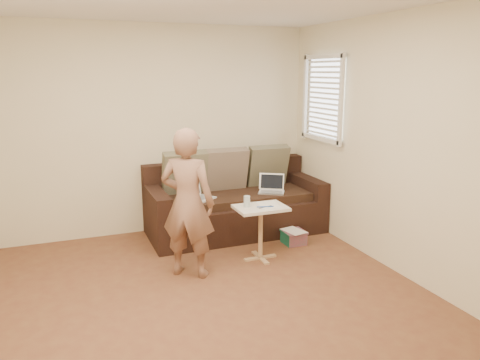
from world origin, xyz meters
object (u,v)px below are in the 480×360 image
Objects in this scene: laptop_silver at (271,193)px; striped_box at (294,237)px; sofa at (236,200)px; drinking_glass at (247,201)px; person at (188,203)px; laptop_white at (199,200)px; side_table at (260,233)px.

striped_box is at bearing -49.56° from laptop_silver.
drinking_glass is at bearing -103.20° from sofa.
laptop_silver is at bearing -20.49° from sofa.
drinking_glass is (0.69, 0.15, -0.09)m from person.
sofa is 0.89m from striped_box.
person is (-0.90, -1.03, 0.33)m from sofa.
laptop_white is (-0.94, 0.03, 0.00)m from laptop_silver.
drinking_glass is (-0.63, -0.72, 0.14)m from laptop_silver.
drinking_glass is 0.46× the size of striped_box.
person is at bearing -168.00° from drinking_glass.
laptop_silver is 1.23× the size of striped_box.
laptop_silver is 2.68× the size of drinking_glass.
side_table is 0.67m from striped_box.
person reaches higher than laptop_silver.
laptop_silver is 0.93m from side_table.
side_table is at bearing -153.66° from striped_box.
side_table is 2.31× the size of striped_box.
person reaches higher than sofa.
sofa is 0.54m from laptop_white.
side_table is at bearing -93.82° from sofa.
side_table is (-0.06, -0.92, -0.12)m from sofa.
laptop_white is 0.82m from drinking_glass.
striped_box is at bearing 26.34° from side_table.
person is at bearing -149.71° from laptop_white.
person reaches higher than side_table.
drinking_glass is (-0.21, -0.88, 0.24)m from sofa.
striped_box is (1.40, 0.38, -0.68)m from person.
laptop_silver reaches higher than side_table.
sofa is 1.45× the size of person.
laptop_silver is 0.97m from drinking_glass.
drinking_glass is 0.95m from striped_box.
drinking_glass reaches higher than striped_box.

